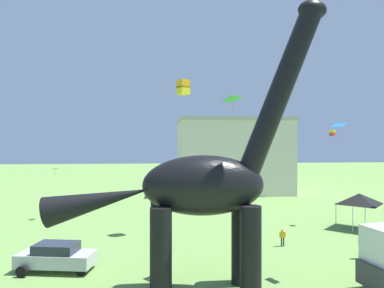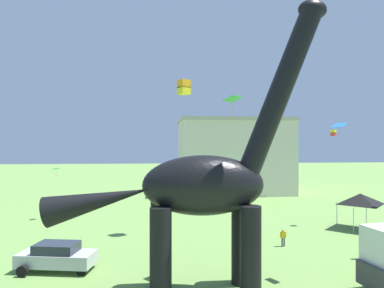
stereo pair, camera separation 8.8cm
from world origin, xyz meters
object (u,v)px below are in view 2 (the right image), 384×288
kite_near_low (184,87)px  dinosaur_sculpture (202,185)px  parked_sedan_left (57,256)px  festival_canopy_tent (360,199)px  kite_mid_right (333,133)px  kite_apex (233,99)px  kite_drifting (339,125)px  person_strolling_adult (283,236)px  kite_high_right (56,169)px  person_vendor_side (364,243)px

kite_near_low → dinosaur_sculpture: bearing=-89.5°
parked_sedan_left → festival_canopy_tent: size_ratio=1.41×
kite_mid_right → kite_apex: size_ratio=0.41×
kite_drifting → kite_apex: bearing=169.5°
person_strolling_adult → kite_high_right: kite_high_right is taller
person_strolling_adult → person_vendor_side: (4.05, -3.11, 0.23)m
person_vendor_side → festival_canopy_tent: 8.66m
kite_apex → kite_drifting: bearing=-10.5°
kite_near_low → kite_apex: 9.73m
festival_canopy_tent → person_strolling_adult: bearing=-152.2°
kite_apex → festival_canopy_tent: bearing=36.2°
kite_mid_right → kite_drifting: kite_mid_right is taller
kite_near_low → kite_drifting: size_ratio=1.12×
kite_near_low → person_strolling_adult: bearing=-32.5°
parked_sedan_left → festival_canopy_tent: bearing=29.4°
parked_sedan_left → person_vendor_side: bearing=11.5°
kite_high_right → kite_mid_right: 25.80m
kite_near_low → kite_high_right: bearing=150.6°
kite_drifting → festival_canopy_tent: bearing=55.0°
kite_high_right → kite_near_low: bearing=-29.4°
person_vendor_side → kite_apex: size_ratio=1.23×
person_strolling_adult → kite_near_low: 13.50m
parked_sedan_left → kite_mid_right: (21.11, 9.49, 7.33)m
kite_near_low → kite_apex: size_ratio=0.90×
person_vendor_side → kite_mid_right: bearing=115.2°
parked_sedan_left → kite_apex: size_ratio=3.45×
festival_canopy_tent → kite_drifting: 13.88m
person_vendor_side → kite_near_low: (-10.71, 7.35, 10.73)m
kite_near_low → parked_sedan_left: bearing=-135.2°
person_strolling_adult → kite_drifting: (0.92, -6.07, 7.42)m
dinosaur_sculpture → kite_near_low: (-0.09, 11.46, 6.52)m
person_strolling_adult → dinosaur_sculpture: bearing=74.0°
person_strolling_adult → kite_mid_right: 11.67m
dinosaur_sculpture → person_strolling_adult: bearing=58.2°
person_strolling_adult → kite_apex: kite_apex is taller
person_vendor_side → kite_apex: bearing=-126.1°
kite_high_right → kite_drifting: kite_drifting is taller
dinosaur_sculpture → kite_apex: (1.94, 2.18, 4.44)m
dinosaur_sculpture → person_vendor_side: bearing=31.6°
person_vendor_side → kite_mid_right: (2.65, 9.15, 7.17)m
kite_apex → dinosaur_sculpture: bearing=-131.6°
festival_canopy_tent → kite_drifting: (-7.28, -10.40, 5.61)m
parked_sedan_left → kite_apex: bearing=1.1°
dinosaur_sculpture → kite_drifting: dinosaur_sculpture is taller
person_strolling_adult → person_vendor_side: 5.11m
person_vendor_side → festival_canopy_tent: (4.14, 7.43, 1.58)m
person_strolling_adult → person_vendor_side: bearing=168.8°
kite_near_low → kite_apex: bearing=-77.7°
dinosaur_sculpture → person_strolling_adult: dinosaur_sculpture is taller
person_vendor_side → kite_mid_right: size_ratio=3.01×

